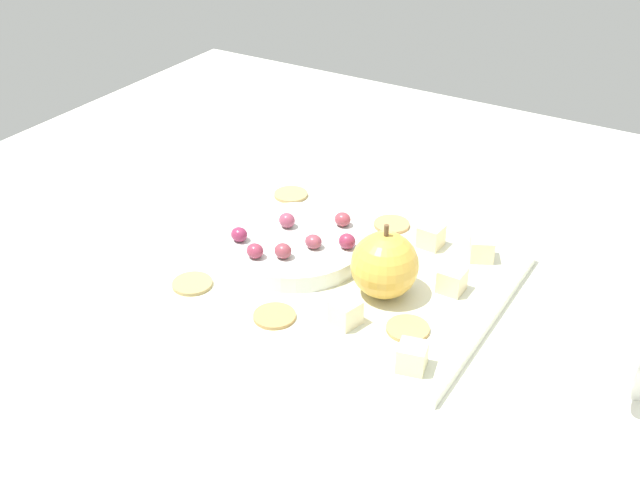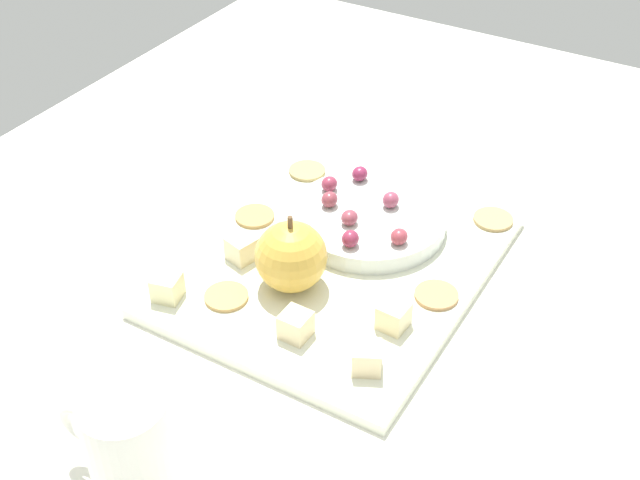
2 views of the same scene
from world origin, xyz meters
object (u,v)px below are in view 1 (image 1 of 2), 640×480
object	(u,v)px
cheese_cube_2	(412,357)
grape_2	(255,251)
cheese_cube_3	(482,249)
cup	(640,338)
cracker_1	(408,329)
cheese_cube_4	(345,313)
serving_dish	(295,245)
grape_6	(239,234)
cracker_4	(192,284)
grape_3	(347,241)
grape_1	(343,219)
grape_5	(313,242)
grape_0	(287,220)
cheese_cube_1	(431,236)
platter	(346,274)
cheese_cube_0	(452,280)
cracker_3	(274,316)
apple_whole	(385,265)
cracker_0	(392,225)
cracker_2	(291,195)
grape_4	(283,251)

from	to	relation	value
cheese_cube_2	grape_2	bearing A→B (deg)	-14.84
cheese_cube_3	cup	world-z (taller)	cup
cracker_1	cheese_cube_4	bearing A→B (deg)	20.42
serving_dish	grape_6	distance (cm)	6.45
cracker_4	grape_3	distance (cm)	17.45
grape_1	grape_5	size ratio (longest dim) A/B	1.00
grape_1	grape_2	distance (cm)	11.88
cheese_cube_3	cheese_cube_2	bearing A→B (deg)	93.94
cheese_cube_2	grape_0	size ratio (longest dim) A/B	1.35
cheese_cube_1	grape_1	bearing A→B (deg)	23.81
grape_0	serving_dish	bearing A→B (deg)	142.17
platter	cheese_cube_3	bearing A→B (deg)	-140.78
grape_3	grape_0	bearing A→B (deg)	-3.14
platter	cracker_4	size ratio (longest dim) A/B	7.91
cheese_cube_2	cup	distance (cm)	20.66
cheese_cube_0	cracker_3	bearing A→B (deg)	45.55
apple_whole	cracker_0	distance (cm)	14.70
cracker_0	grape_3	distance (cm)	10.37
cup	cheese_cube_4	bearing A→B (deg)	16.76
cheese_cube_1	cracker_2	distance (cm)	20.66
cheese_cube_3	cheese_cube_4	world-z (taller)	same
cracker_2	grape_6	distance (cm)	15.62
cheese_cube_0	cheese_cube_3	size ratio (longest dim) A/B	1.00
serving_dish	cheese_cube_1	xyz separation A→B (cm)	(-12.71, -9.29, 0.31)
cracker_0	cracker_3	size ratio (longest dim) A/B	1.00
apple_whole	cracker_2	world-z (taller)	apple_whole
cracker_3	grape_6	distance (cm)	12.82
cheese_cube_0	grape_2	world-z (taller)	grape_2
grape_3	cracker_3	bearing A→B (deg)	84.45
cheese_cube_4	grape_1	size ratio (longest dim) A/B	1.35
cracker_2	cracker_4	world-z (taller)	same
platter	grape_5	bearing A→B (deg)	10.46
cheese_cube_2	cracker_2	distance (cm)	36.11
grape_2	grape_5	world-z (taller)	same
grape_1	apple_whole	bearing A→B (deg)	141.54
cracker_1	cup	world-z (taller)	cup
cheese_cube_3	cracker_3	size ratio (longest dim) A/B	0.60
cheese_cube_2	serving_dish	bearing A→B (deg)	-29.58
cheese_cube_0	grape_4	xyz separation A→B (cm)	(17.12, 6.30, 1.53)
apple_whole	grape_6	distance (cm)	17.43
grape_1	grape_6	xyz separation A→B (cm)	(8.22, 8.97, 0.00)
grape_1	grape_4	distance (cm)	9.60
serving_dish	cracker_4	bearing A→B (deg)	63.00
cracker_0	grape_2	xyz separation A→B (cm)	(8.19, 16.84, 2.60)
cheese_cube_0	grape_2	size ratio (longest dim) A/B	1.35
cheese_cube_2	grape_6	world-z (taller)	grape_6
cheese_cube_2	grape_0	world-z (taller)	grape_0
apple_whole	platter	bearing A→B (deg)	-19.39
cheese_cube_2	cracker_4	distance (cm)	25.98
cracker_1	serving_dish	bearing A→B (deg)	-20.43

